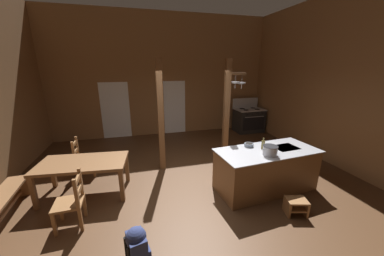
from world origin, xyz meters
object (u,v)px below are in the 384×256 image
(kitchen_island, at_px, (265,169))
(dining_table, at_px, (83,166))
(backpack, at_px, (137,246))
(stove_range, at_px, (249,120))
(mixing_bowl_on_counter, at_px, (249,145))
(ladderback_chair_by_post, at_px, (83,158))
(stockpot_on_counter, at_px, (270,150))
(step_stool, at_px, (296,205))
(ladderback_chair_near_window, at_px, (72,202))
(bottle_tall_on_counter, at_px, (263,145))
(bench_along_left_wall, at_px, (1,205))

(kitchen_island, xyz_separation_m, dining_table, (-3.74, 0.81, 0.20))
(dining_table, xyz_separation_m, backpack, (1.00, -2.02, -0.34))
(stove_range, distance_m, mixing_bowl_on_counter, 4.20)
(ladderback_chair_by_post, bearing_deg, stockpot_on_counter, -26.83)
(backpack, bearing_deg, stove_range, 48.28)
(dining_table, relative_size, mixing_bowl_on_counter, 8.96)
(step_stool, bearing_deg, kitchen_island, 93.89)
(ladderback_chair_near_window, height_order, ladderback_chair_by_post, same)
(dining_table, distance_m, stockpot_on_counter, 3.79)
(ladderback_chair_by_post, distance_m, backpack, 3.16)
(stove_range, xyz_separation_m, backpack, (-4.56, -5.12, -0.17))
(dining_table, distance_m, ladderback_chair_by_post, 0.94)
(ladderback_chair_near_window, xyz_separation_m, stockpot_on_counter, (3.65, -0.09, 0.55))
(stockpot_on_counter, bearing_deg, mixing_bowl_on_counter, 107.19)
(dining_table, height_order, stockpot_on_counter, stockpot_on_counter)
(stove_range, bearing_deg, kitchen_island, -114.94)
(dining_table, xyz_separation_m, mixing_bowl_on_counter, (3.47, -0.51, 0.29))
(kitchen_island, relative_size, dining_table, 1.25)
(stove_range, bearing_deg, step_stool, -110.05)
(stockpot_on_counter, relative_size, bottle_tall_on_counter, 1.44)
(bottle_tall_on_counter, bearing_deg, stockpot_on_counter, -97.93)
(ladderback_chair_by_post, bearing_deg, bottle_tall_on_counter, -22.77)
(kitchen_island, height_order, stockpot_on_counter, stockpot_on_counter)
(step_stool, relative_size, stockpot_on_counter, 1.18)
(stove_range, relative_size, bottle_tall_on_counter, 5.26)
(dining_table, relative_size, ladderback_chair_by_post, 1.88)
(step_stool, relative_size, backpack, 0.71)
(step_stool, bearing_deg, ladderback_chair_by_post, 146.94)
(dining_table, height_order, bottle_tall_on_counter, bottle_tall_on_counter)
(backpack, height_order, bottle_tall_on_counter, bottle_tall_on_counter)
(backpack, bearing_deg, mixing_bowl_on_counter, 31.38)
(stove_range, xyz_separation_m, ladderback_chair_near_window, (-5.58, -4.05, -0.03))
(ladderback_chair_by_post, bearing_deg, mixing_bowl_on_counter, -21.03)
(ladderback_chair_by_post, height_order, stockpot_on_counter, stockpot_on_counter)
(kitchen_island, xyz_separation_m, mixing_bowl_on_counter, (-0.28, 0.29, 0.49))
(backpack, height_order, stockpot_on_counter, stockpot_on_counter)
(step_stool, relative_size, dining_table, 0.24)
(step_stool, relative_size, mixing_bowl_on_counter, 2.13)
(stove_range, distance_m, bottle_tall_on_counter, 4.30)
(ladderback_chair_by_post, xyz_separation_m, mixing_bowl_on_counter, (3.67, -1.41, 0.49))
(dining_table, distance_m, bench_along_left_wall, 1.39)
(ladderback_chair_by_post, bearing_deg, backpack, -67.59)
(bottle_tall_on_counter, bearing_deg, stove_range, 63.78)
(bottle_tall_on_counter, bearing_deg, kitchen_island, -48.70)
(mixing_bowl_on_counter, bearing_deg, dining_table, 171.57)
(backpack, distance_m, stockpot_on_counter, 2.89)
(stove_range, xyz_separation_m, step_stool, (-1.75, -4.81, -0.30))
(kitchen_island, xyz_separation_m, backpack, (-2.74, -1.21, -0.14))
(mixing_bowl_on_counter, relative_size, bottle_tall_on_counter, 0.79)
(dining_table, xyz_separation_m, bench_along_left_wall, (-1.26, -0.50, -0.34))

